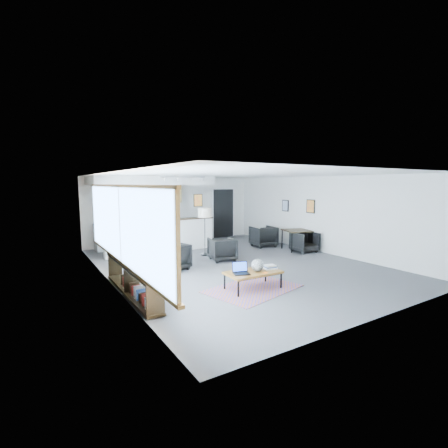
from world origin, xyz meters
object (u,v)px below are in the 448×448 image
laptop (241,270)px  dining_table (297,232)px  ceramic_pot (257,265)px  armchair_left (172,256)px  dining_chair_far (263,237)px  microwave (164,215)px  floor_lamp (205,214)px  coffee_table (253,273)px  book_stack (270,267)px  armchair_right (222,248)px  dining_chair_near (305,243)px

laptop → dining_table: (4.21, 2.60, 0.18)m
laptop → dining_table: 4.96m
ceramic_pot → armchair_left: (-0.98, 2.53, -0.15)m
dining_chair_far → microwave: size_ratio=1.23×
laptop → floor_lamp: size_ratio=0.27×
coffee_table → dining_table: size_ratio=1.18×
floor_lamp → coffee_table: bearing=-101.6°
book_stack → laptop: bearing=177.2°
armchair_left → floor_lamp: 2.22m
armchair_left → dining_chair_far: 4.40m
armchair_left → book_stack: bearing=103.9°
armchair_left → floor_lamp: floor_lamp is taller
coffee_table → dining_table: bearing=35.8°
coffee_table → armchair_right: (0.85, 2.70, 0.01)m
armchair_right → floor_lamp: size_ratio=0.49×
ceramic_pot → microwave: microwave is taller
armchair_right → dining_chair_far: (2.47, 1.08, -0.02)m
armchair_left → dining_chair_near: bearing=162.4°
laptop → ceramic_pot: ceramic_pot is taller
ceramic_pot → armchair_right: size_ratio=0.36×
ceramic_pot → dining_table: dining_table is taller
floor_lamp → dining_chair_near: (3.14, -1.39, -1.02)m
armchair_left → dining_chair_far: size_ratio=1.11×
floor_lamp → dining_table: size_ratio=1.46×
coffee_table → floor_lamp: floor_lamp is taller
armchair_right → microwave: bearing=-70.5°
dining_chair_near → dining_chair_far: (-0.58, 1.54, 0.03)m
coffee_table → dining_chair_near: (3.89, 2.24, -0.04)m
laptop → book_stack: bearing=15.0°
coffee_table → dining_chair_far: bearing=50.5°
coffee_table → armchair_right: 2.83m
laptop → dining_chair_far: dining_chair_far is taller
ceramic_pot → armchair_left: size_ratio=0.35×
armchair_left → dining_table: 4.80m
armchair_right → dining_chair_far: bearing=-145.1°
book_stack → dining_table: dining_table is taller
armchair_right → dining_table: 3.06m
dining_chair_far → microwave: microwave is taller
book_stack → armchair_left: (-1.36, 2.49, -0.05)m
book_stack → microwave: bearing=91.3°
dining_table → dining_chair_near: 0.51m
floor_lamp → dining_chair_far: (2.56, 0.15, -0.99)m
coffee_table → ceramic_pot: (0.09, -0.05, 0.17)m
coffee_table → dining_table: (3.89, 2.63, 0.29)m
floor_lamp → microwave: size_ratio=2.67×
laptop → coffee_table: bearing=12.9°
armchair_left → laptop: bearing=88.4°
book_stack → floor_lamp: (0.28, 3.65, 0.90)m
armchair_left → dining_table: armchair_left is taller
coffee_table → book_stack: 0.47m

